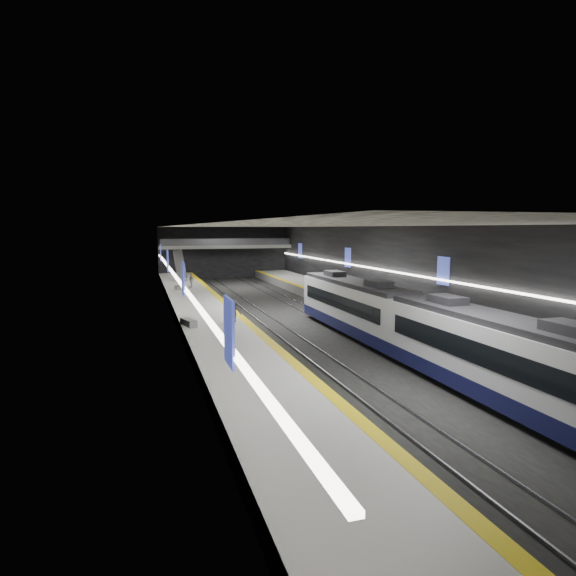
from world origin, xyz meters
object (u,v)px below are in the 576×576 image
object	(u,v)px
escalator	(180,265)
bench_left_near	(189,323)
bench_right_near	(414,309)
bench_right_far	(314,278)
passenger_left_b	(234,311)
train	(408,323)
passenger_right_a	(457,322)
bench_left_far	(178,288)
passenger_left_a	(191,280)

from	to	relation	value
escalator	bench_left_near	xyz separation A→B (m)	(-2.00, -32.38, -1.65)
bench_left_near	bench_right_near	world-z (taller)	bench_left_near
bench_right_far	passenger_left_b	size ratio (longest dim) A/B	1.11
bench_left_near	bench_right_near	size ratio (longest dim) A/B	1.12
train	passenger_right_a	distance (m)	4.63
passenger_right_a	train	bearing A→B (deg)	110.66
bench_left_near	passenger_right_a	world-z (taller)	passenger_right_a
bench_right_far	bench_left_far	bearing A→B (deg)	-164.55
bench_left_near	bench_right_far	world-z (taller)	bench_left_near
train	bench_right_near	distance (m)	11.18
bench_left_far	passenger_right_a	bearing A→B (deg)	-67.05
train	bench_left_far	size ratio (longest dim) A/B	17.11
train	passenger_right_a	size ratio (longest dim) A/B	19.65
train	escalator	bearing A→B (deg)	103.62
passenger_left_a	passenger_right_a	bearing A→B (deg)	2.83
bench_left_far	passenger_left_b	distance (m)	20.26
bench_right_far	passenger_left_a	world-z (taller)	passenger_left_a
escalator	bench_right_near	bearing A→B (deg)	-63.16
bench_left_near	bench_right_near	distance (m)	18.20
train	bench_right_near	xyz separation A→B (m)	(6.19, 9.26, -0.98)
train	bench_left_far	xyz separation A→B (m)	(-11.19, 29.35, -0.98)
escalator	passenger_left_b	bearing A→B (deg)	-87.63
bench_left_far	bench_right_far	size ratio (longest dim) A/B	0.99
bench_right_near	bench_left_near	bearing A→B (deg)	-162.67
passenger_left_b	passenger_right_a	bearing A→B (deg)	172.11
passenger_left_a	bench_left_near	bearing A→B (deg)	-28.44
bench_left_near	passenger_left_b	bearing A→B (deg)	-8.38
bench_left_far	passenger_left_b	world-z (taller)	passenger_left_b
bench_left_far	passenger_right_a	xyz separation A→B (m)	(15.61, -28.06, 0.55)
passenger_left_a	passenger_left_b	distance (m)	22.00
escalator	passenger_left_b	xyz separation A→B (m)	(1.33, -32.01, -1.10)
escalator	bench_left_far	bearing A→B (deg)	-95.69
bench_left_near	passenger_right_a	xyz separation A→B (m)	(16.42, -7.59, 0.52)
passenger_left_a	passenger_left_b	xyz separation A→B (m)	(0.88, -21.98, -0.02)
train	bench_right_near	world-z (taller)	train
escalator	passenger_left_b	size ratio (longest dim) A/B	5.03
train	bench_left_near	bearing A→B (deg)	143.50
bench_right_near	passenger_left_b	world-z (taller)	passenger_left_b
bench_right_near	passenger_left_b	distance (m)	14.88
train	passenger_left_a	bearing A→B (deg)	107.01
passenger_right_a	passenger_left_b	size ratio (longest dim) A/B	0.96
escalator	bench_right_far	distance (m)	18.18
escalator	passenger_right_a	world-z (taller)	escalator
bench_left_near	bench_left_far	world-z (taller)	bench_left_near
escalator	passenger_left_a	size ratio (longest dim) A/B	4.88
train	escalator	xyz separation A→B (m)	(-10.00, 41.26, 0.70)
bench_left_far	bench_right_near	size ratio (longest dim) A/B	0.97
passenger_right_a	passenger_left_a	size ratio (longest dim) A/B	0.93
bench_right_near	escalator	bearing A→B (deg)	132.98
bench_right_near	bench_right_far	bearing A→B (deg)	104.35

